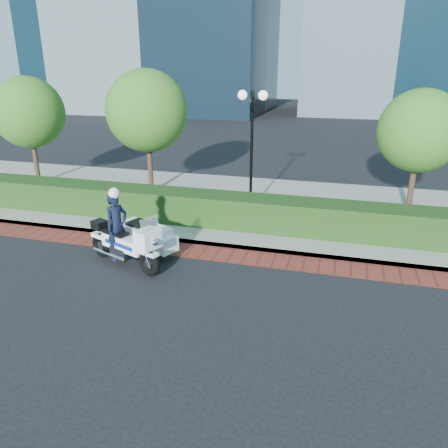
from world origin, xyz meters
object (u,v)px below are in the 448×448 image
(lamppost, at_px, (252,133))
(tree_a, at_px, (29,113))
(tree_b, at_px, (147,111))
(police_motorcycle, at_px, (132,235))
(tree_c, at_px, (420,131))

(lamppost, relative_size, tree_a, 0.92)
(tree_b, relative_size, police_motorcycle, 1.91)
(lamppost, relative_size, police_motorcycle, 1.65)
(tree_a, distance_m, tree_c, 15.50)
(lamppost, distance_m, tree_c, 5.65)
(police_motorcycle, bearing_deg, lamppost, 85.94)
(tree_a, xyz_separation_m, tree_b, (5.50, 0.00, 0.21))
(lamppost, relative_size, tree_b, 0.86)
(lamppost, height_order, police_motorcycle, lamppost)
(lamppost, relative_size, tree_c, 0.98)
(tree_b, distance_m, tree_c, 10.01)
(lamppost, height_order, tree_a, tree_a)
(tree_b, height_order, police_motorcycle, tree_b)
(tree_a, height_order, tree_b, tree_b)
(tree_c, bearing_deg, tree_b, 180.00)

